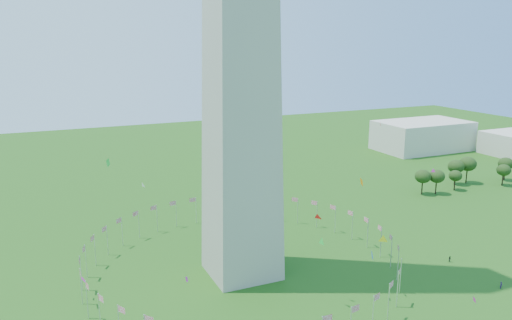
{
  "coord_description": "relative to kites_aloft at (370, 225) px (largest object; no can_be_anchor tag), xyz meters",
  "views": [
    {
      "loc": [
        -45.72,
        -62.02,
        59.58
      ],
      "look_at": [
        -2.6,
        35.0,
        34.08
      ],
      "focal_mm": 35.0,
      "sensor_mm": 36.0,
      "label": 1
    }
  ],
  "objects": [
    {
      "name": "kites_aloft",
      "position": [
        0.0,
        0.0,
        0.0
      ],
      "size": [
        96.29,
        67.99,
        41.88
      ],
      "color": "yellow",
      "rests_on": "ground"
    },
    {
      "name": "flag_ring",
      "position": [
        -18.94,
        28.25,
        -15.8
      ],
      "size": [
        80.24,
        80.24,
        9.0
      ],
      "color": "silver",
      "rests_on": "ground"
    },
    {
      "name": "gov_building_east_a",
      "position": [
        131.06,
        128.25,
        -12.3
      ],
      "size": [
        50.0,
        30.0,
        16.0
      ],
      "primitive_type": "cube",
      "color": "beige",
      "rests_on": "ground"
    },
    {
      "name": "tree_line_east",
      "position": [
        95.97,
        64.12,
        -15.28
      ],
      "size": [
        53.52,
        15.67,
        11.29
      ],
      "color": "#274717",
      "rests_on": "ground"
    }
  ]
}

